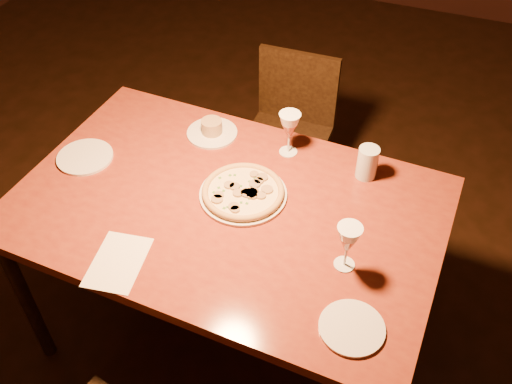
% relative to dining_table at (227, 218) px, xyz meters
% --- Properties ---
extents(floor, '(7.00, 7.00, 0.00)m').
position_rel_dining_table_xyz_m(floor, '(0.06, -0.20, -0.70)').
color(floor, black).
rests_on(floor, ground).
extents(dining_table, '(1.46, 0.97, 0.76)m').
position_rel_dining_table_xyz_m(dining_table, '(0.00, 0.00, 0.00)').
color(dining_table, maroon).
rests_on(dining_table, floor).
extents(chair_far, '(0.39, 0.39, 0.79)m').
position_rel_dining_table_xyz_m(chair_far, '(-0.06, 0.86, -0.25)').
color(chair_far, black).
rests_on(chair_far, floor).
extents(pizza_plate, '(0.30, 0.30, 0.03)m').
position_rel_dining_table_xyz_m(pizza_plate, '(0.04, 0.06, 0.08)').
color(pizza_plate, silver).
rests_on(pizza_plate, dining_table).
extents(ramekin_saucer, '(0.19, 0.19, 0.06)m').
position_rel_dining_table_xyz_m(ramekin_saucer, '(-0.20, 0.33, 0.09)').
color(ramekin_saucer, silver).
rests_on(ramekin_saucer, dining_table).
extents(wine_glass_far, '(0.08, 0.08, 0.17)m').
position_rel_dining_table_xyz_m(wine_glass_far, '(0.10, 0.33, 0.15)').
color(wine_glass_far, '#B6604C').
rests_on(wine_glass_far, dining_table).
extents(wine_glass_right, '(0.08, 0.08, 0.17)m').
position_rel_dining_table_xyz_m(wine_glass_right, '(0.44, -0.11, 0.15)').
color(wine_glass_right, '#B6604C').
rests_on(wine_glass_right, dining_table).
extents(water_tumbler, '(0.07, 0.07, 0.12)m').
position_rel_dining_table_xyz_m(water_tumbler, '(0.40, 0.31, 0.13)').
color(water_tumbler, silver).
rests_on(water_tumbler, dining_table).
extents(side_plate_left, '(0.20, 0.20, 0.01)m').
position_rel_dining_table_xyz_m(side_plate_left, '(-0.58, 0.03, 0.07)').
color(side_plate_left, silver).
rests_on(side_plate_left, dining_table).
extents(side_plate_near, '(0.18, 0.18, 0.01)m').
position_rel_dining_table_xyz_m(side_plate_near, '(0.51, -0.31, 0.07)').
color(side_plate_near, silver).
rests_on(side_plate_near, dining_table).
extents(menu_card, '(0.19, 0.24, 0.00)m').
position_rel_dining_table_xyz_m(menu_card, '(-0.21, -0.35, 0.07)').
color(menu_card, white).
rests_on(menu_card, dining_table).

